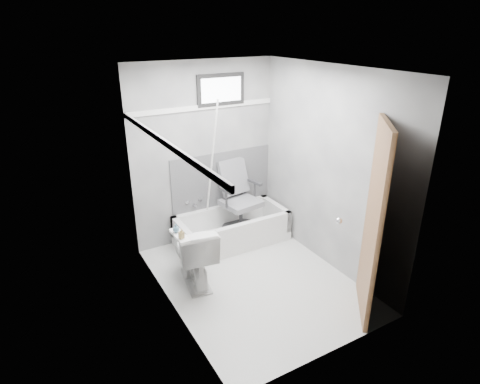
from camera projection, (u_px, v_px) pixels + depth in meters
floor at (255, 280)px, 4.72m from camera, size 2.60×2.60×0.00m
ceiling at (258, 68)px, 3.80m from camera, size 2.60×2.60×0.00m
wall_back at (205, 154)px, 5.30m from camera, size 2.00×0.02×2.40m
wall_front at (341, 238)px, 3.22m from camera, size 2.00×0.02×2.40m
wall_left at (167, 205)px, 3.80m from camera, size 0.02×2.60×2.40m
wall_right at (328, 170)px, 4.72m from camera, size 0.02×2.60×2.40m
bathtub at (232, 228)px, 5.48m from camera, size 1.50×0.70×0.42m
office_chair at (241, 198)px, 5.45m from camera, size 0.64×0.64×0.97m
toilet at (194, 254)px, 4.56m from camera, size 0.55×0.83×0.75m
door at (416, 230)px, 3.76m from camera, size 0.78×0.78×2.00m
window at (221, 90)px, 5.09m from camera, size 0.66×0.04×0.40m
backerboard at (222, 179)px, 5.56m from camera, size 1.50×0.02×0.78m
trim_back at (203, 107)px, 5.05m from camera, size 2.00×0.02×0.06m
trim_left at (163, 142)px, 3.57m from camera, size 0.02×2.60×0.06m
pole at (211, 170)px, 5.16m from camera, size 0.02×0.50×1.90m
shelf at (180, 236)px, 3.87m from camera, size 0.10×0.32×0.02m
soap_bottle_a at (181, 233)px, 3.78m from camera, size 0.06×0.06×0.10m
soap_bottle_b at (176, 228)px, 3.89m from camera, size 0.09×0.09×0.08m
faucet at (194, 203)px, 5.44m from camera, size 0.26×0.10×0.16m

